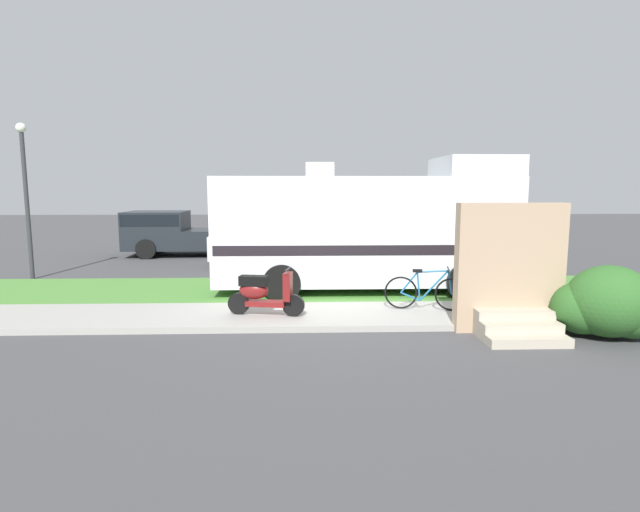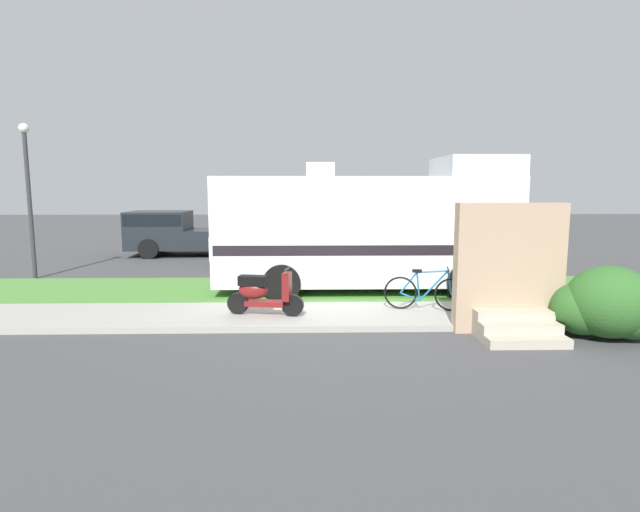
{
  "view_description": "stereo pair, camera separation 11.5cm",
  "coord_description": "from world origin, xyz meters",
  "px_view_note": "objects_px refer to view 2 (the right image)",
  "views": [
    {
      "loc": [
        0.05,
        -11.18,
        2.66
      ],
      "look_at": [
        0.43,
        0.3,
        1.1
      ],
      "focal_mm": 28.01,
      "sensor_mm": 36.0,
      "label": 1
    },
    {
      "loc": [
        0.16,
        -11.18,
        2.66
      ],
      "look_at": [
        0.43,
        0.3,
        1.1
      ],
      "focal_mm": 28.01,
      "sensor_mm": 36.0,
      "label": 2
    }
  ],
  "objects_px": {
    "motorhome_rv": "(368,229)",
    "scooter": "(262,293)",
    "pickup_truck_near": "(310,239)",
    "pickup_truck_far": "(181,232)",
    "bottle_green": "(544,308)",
    "street_lamp_post": "(28,186)",
    "bicycle": "(426,292)"
  },
  "relations": [
    {
      "from": "pickup_truck_near",
      "to": "street_lamp_post",
      "type": "xyz_separation_m",
      "value": [
        -8.17,
        -2.41,
        1.79
      ]
    },
    {
      "from": "bicycle",
      "to": "pickup_truck_far",
      "type": "bearing_deg",
      "value": 127.69
    },
    {
      "from": "street_lamp_post",
      "to": "scooter",
      "type": "bearing_deg",
      "value": -34.34
    },
    {
      "from": "bicycle",
      "to": "street_lamp_post",
      "type": "distance_m",
      "value": 11.74
    },
    {
      "from": "pickup_truck_near",
      "to": "bottle_green",
      "type": "height_order",
      "value": "pickup_truck_near"
    },
    {
      "from": "motorhome_rv",
      "to": "street_lamp_post",
      "type": "height_order",
      "value": "street_lamp_post"
    },
    {
      "from": "pickup_truck_near",
      "to": "bicycle",
      "type": "bearing_deg",
      "value": -70.96
    },
    {
      "from": "pickup_truck_near",
      "to": "pickup_truck_far",
      "type": "relative_size",
      "value": 1.07
    },
    {
      "from": "pickup_truck_near",
      "to": "bottle_green",
      "type": "bearing_deg",
      "value": -56.8
    },
    {
      "from": "motorhome_rv",
      "to": "scooter",
      "type": "height_order",
      "value": "motorhome_rv"
    },
    {
      "from": "bicycle",
      "to": "pickup_truck_near",
      "type": "distance_m",
      "value": 7.41
    },
    {
      "from": "pickup_truck_near",
      "to": "street_lamp_post",
      "type": "height_order",
      "value": "street_lamp_post"
    },
    {
      "from": "pickup_truck_far",
      "to": "bottle_green",
      "type": "height_order",
      "value": "pickup_truck_far"
    },
    {
      "from": "motorhome_rv",
      "to": "pickup_truck_near",
      "type": "xyz_separation_m",
      "value": [
        -1.48,
        4.48,
        -0.7
      ]
    },
    {
      "from": "pickup_truck_near",
      "to": "bottle_green",
      "type": "relative_size",
      "value": 23.57
    },
    {
      "from": "pickup_truck_near",
      "to": "street_lamp_post",
      "type": "distance_m",
      "value": 8.7
    },
    {
      "from": "bicycle",
      "to": "street_lamp_post",
      "type": "bearing_deg",
      "value": 156.59
    },
    {
      "from": "motorhome_rv",
      "to": "bottle_green",
      "type": "height_order",
      "value": "motorhome_rv"
    },
    {
      "from": "pickup_truck_far",
      "to": "street_lamp_post",
      "type": "bearing_deg",
      "value": -120.44
    },
    {
      "from": "motorhome_rv",
      "to": "pickup_truck_near",
      "type": "relative_size",
      "value": 1.35
    },
    {
      "from": "scooter",
      "to": "street_lamp_post",
      "type": "bearing_deg",
      "value": 145.66
    },
    {
      "from": "pickup_truck_far",
      "to": "bicycle",
      "type": "bearing_deg",
      "value": -52.31
    },
    {
      "from": "street_lamp_post",
      "to": "bottle_green",
      "type": "bearing_deg",
      "value": -20.75
    },
    {
      "from": "motorhome_rv",
      "to": "bicycle",
      "type": "bearing_deg",
      "value": -69.69
    },
    {
      "from": "motorhome_rv",
      "to": "bicycle",
      "type": "distance_m",
      "value": 2.91
    },
    {
      "from": "motorhome_rv",
      "to": "bicycle",
      "type": "relative_size",
      "value": 4.35
    },
    {
      "from": "pickup_truck_far",
      "to": "bottle_green",
      "type": "relative_size",
      "value": 22.02
    },
    {
      "from": "scooter",
      "to": "bottle_green",
      "type": "height_order",
      "value": "scooter"
    },
    {
      "from": "bicycle",
      "to": "street_lamp_post",
      "type": "height_order",
      "value": "street_lamp_post"
    },
    {
      "from": "street_lamp_post",
      "to": "motorhome_rv",
      "type": "bearing_deg",
      "value": -12.1
    },
    {
      "from": "scooter",
      "to": "pickup_truck_near",
      "type": "bearing_deg",
      "value": 82.38
    },
    {
      "from": "pickup_truck_near",
      "to": "street_lamp_post",
      "type": "relative_size",
      "value": 1.23
    }
  ]
}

